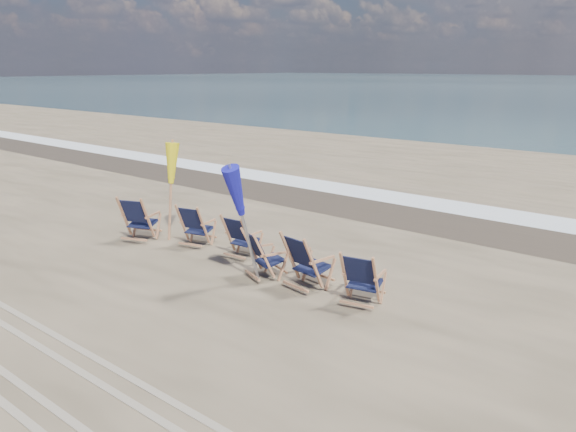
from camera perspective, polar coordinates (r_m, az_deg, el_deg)
name	(u,v)px	position (r m, az deg, el deg)	size (l,w,h in m)	color
surf_foam	(430,203)	(15.74, 14.24, 1.29)	(200.00, 1.40, 0.01)	silver
wet_sand_strip	(404,214)	(14.43, 11.67, 0.21)	(200.00, 2.60, 0.00)	#42362A
tire_tracks	(33,366)	(7.87, -24.50, -13.69)	(80.00, 1.30, 0.01)	gray
beach_chair_0	(148,220)	(12.02, -14.06, -0.41)	(0.65, 0.73, 1.02)	black
beach_chair_1	(203,227)	(11.44, -8.59, -1.14)	(0.59, 0.67, 0.93)	black
beach_chair_2	(248,239)	(10.62, -4.11, -2.36)	(0.57, 0.64, 0.89)	black
beach_chair_3	(264,259)	(9.52, -2.42, -4.39)	(0.58, 0.65, 0.90)	black
beach_chair_4	(313,266)	(9.03, 2.58, -5.13)	(0.64, 0.72, 1.00)	black
beach_chair_5	(376,282)	(8.60, 8.93, -6.69)	(0.59, 0.66, 0.92)	black
umbrella_yellow	(169,169)	(12.02, -11.99, 4.73)	(0.30, 0.30, 2.05)	#B2754F
umbrella_blue	(245,190)	(9.13, -4.36, 2.65)	(0.30, 0.30, 2.19)	#A5A5AD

